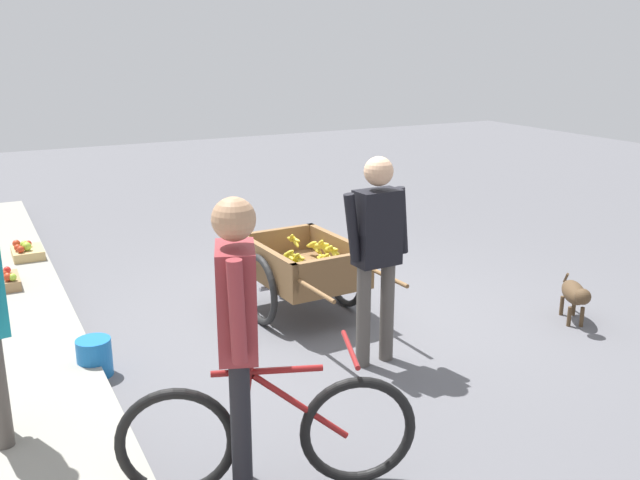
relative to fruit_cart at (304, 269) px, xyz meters
The scene contains 9 objects.
ground_plane 0.55m from the fruit_cart, 158.77° to the right, with size 24.00×24.00×0.00m, color #56565B.
fruit_cart is the anchor object (origin of this frame).
vendor_person 1.25m from the fruit_cart, behind, with size 0.22×0.58×1.62m.
bicycle 2.60m from the fruit_cart, 149.67° to the left, with size 0.69×1.58×0.85m.
cyclist_person 2.69m from the fruit_cart, 146.42° to the left, with size 0.49×0.30×1.69m.
dog 2.42m from the fruit_cart, 121.71° to the right, with size 0.59×0.41×0.40m.
plastic_bucket 1.98m from the fruit_cart, 100.57° to the left, with size 0.26×0.26×0.29m, color #1966B2.
apple_crate 3.39m from the fruit_cart, 38.61° to the left, with size 0.44×0.32×0.32m.
mixed_fruit_crate 2.99m from the fruit_cart, 54.74° to the left, with size 0.44×0.32×0.31m.
Camera 1 is at (-5.09, 2.75, 2.44)m, focal length 39.33 mm.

